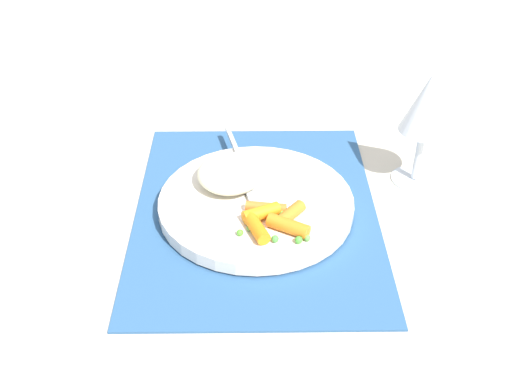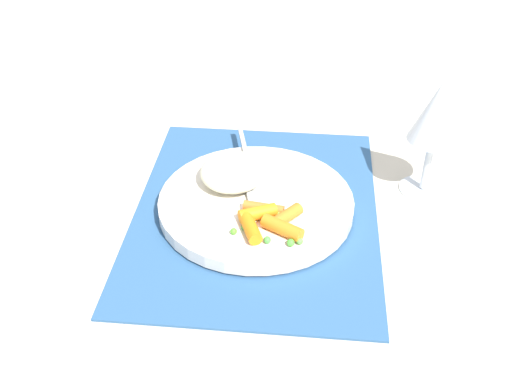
% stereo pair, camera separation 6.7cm
% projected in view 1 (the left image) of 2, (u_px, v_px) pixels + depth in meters
% --- Properties ---
extents(ground_plane, '(2.40, 2.40, 0.00)m').
position_uv_depth(ground_plane, '(256.00, 212.00, 0.80)').
color(ground_plane, beige).
extents(placemat, '(0.40, 0.31, 0.01)m').
position_uv_depth(placemat, '(256.00, 211.00, 0.80)').
color(placemat, '#2D5684').
rests_on(placemat, ground_plane).
extents(plate, '(0.25, 0.25, 0.02)m').
position_uv_depth(plate, '(256.00, 204.00, 0.79)').
color(plate, silver).
rests_on(plate, placemat).
extents(rice_mound, '(0.09, 0.08, 0.03)m').
position_uv_depth(rice_mound, '(230.00, 173.00, 0.80)').
color(rice_mound, beige).
rests_on(rice_mound, plate).
extents(carrot_portion, '(0.08, 0.08, 0.02)m').
position_uv_depth(carrot_portion, '(273.00, 219.00, 0.74)').
color(carrot_portion, orange).
rests_on(carrot_portion, plate).
extents(pea_scatter, '(0.06, 0.09, 0.01)m').
position_uv_depth(pea_scatter, '(283.00, 227.00, 0.73)').
color(pea_scatter, '#55AD2F').
rests_on(pea_scatter, plate).
extents(fork, '(0.21, 0.06, 0.01)m').
position_uv_depth(fork, '(247.00, 175.00, 0.82)').
color(fork, '#BDBDBD').
rests_on(fork, plate).
extents(wine_glass, '(0.07, 0.07, 0.16)m').
position_uv_depth(wine_glass, '(427.00, 107.00, 0.79)').
color(wine_glass, silver).
rests_on(wine_glass, ground_plane).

